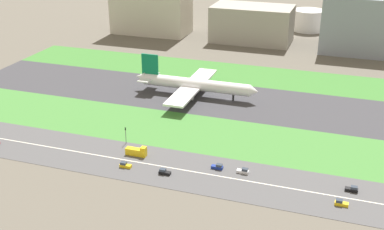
# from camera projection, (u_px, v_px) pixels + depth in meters

# --- Properties ---
(ground_plane) EXTENTS (800.00, 800.00, 0.00)m
(ground_plane) POSITION_uv_depth(u_px,v_px,m) (228.00, 100.00, 246.75)
(ground_plane) COLOR #5B564C
(runway) EXTENTS (280.00, 46.00, 0.10)m
(runway) POSITION_uv_depth(u_px,v_px,m) (228.00, 100.00, 246.73)
(runway) COLOR #38383D
(runway) RESTS_ON ground_plane
(grass_median_north) EXTENTS (280.00, 36.00, 0.10)m
(grass_median_north) POSITION_uv_depth(u_px,v_px,m) (247.00, 75.00, 282.30)
(grass_median_north) COLOR #3D7A33
(grass_median_north) RESTS_ON ground_plane
(grass_median_south) EXTENTS (280.00, 36.00, 0.10)m
(grass_median_south) POSITION_uv_depth(u_px,v_px,m) (204.00, 134.00, 211.17)
(grass_median_south) COLOR #427F38
(grass_median_south) RESTS_ON ground_plane
(highway) EXTENTS (280.00, 28.00, 0.10)m
(highway) POSITION_uv_depth(u_px,v_px,m) (178.00, 169.00, 183.42)
(highway) COLOR #4C4C4F
(highway) RESTS_ON ground_plane
(highway_centerline) EXTENTS (266.00, 0.50, 0.01)m
(highway_centerline) POSITION_uv_depth(u_px,v_px,m) (178.00, 169.00, 183.39)
(highway_centerline) COLOR silver
(highway_centerline) RESTS_ON highway
(airliner) EXTENTS (65.00, 56.00, 19.70)m
(airliner) POSITION_uv_depth(u_px,v_px,m) (193.00, 84.00, 249.81)
(airliner) COLOR white
(airliner) RESTS_ON runway
(car_3) EXTENTS (4.40, 1.80, 2.00)m
(car_3) POSITION_uv_depth(u_px,v_px,m) (125.00, 165.00, 184.41)
(car_3) COLOR yellow
(car_3) RESTS_ON highway
(car_2) EXTENTS (4.40, 1.80, 2.00)m
(car_2) POSITION_uv_depth(u_px,v_px,m) (218.00, 167.00, 183.29)
(car_2) COLOR navy
(car_2) RESTS_ON highway
(car_0) EXTENTS (4.40, 1.80, 2.00)m
(car_0) POSITION_uv_depth(u_px,v_px,m) (341.00, 203.00, 161.37)
(car_0) COLOR yellow
(car_0) RESTS_ON highway
(truck_1) EXTENTS (8.40, 2.50, 4.00)m
(truck_1) POSITION_uv_depth(u_px,v_px,m) (137.00, 152.00, 192.72)
(truck_1) COLOR yellow
(truck_1) RESTS_ON highway
(car_4) EXTENTS (4.40, 1.80, 2.00)m
(car_4) POSITION_uv_depth(u_px,v_px,m) (352.00, 189.00, 169.11)
(car_4) COLOR black
(car_4) RESTS_ON highway
(car_6) EXTENTS (4.40, 1.80, 2.00)m
(car_6) POSITION_uv_depth(u_px,v_px,m) (164.00, 172.00, 179.75)
(car_6) COLOR black
(car_6) RESTS_ON highway
(car_1) EXTENTS (4.40, 1.80, 2.00)m
(car_1) POSITION_uv_depth(u_px,v_px,m) (243.00, 171.00, 180.40)
(car_1) COLOR silver
(car_1) RESTS_ON highway
(traffic_light) EXTENTS (0.36, 0.50, 7.20)m
(traffic_light) POSITION_uv_depth(u_px,v_px,m) (126.00, 134.00, 201.10)
(traffic_light) COLOR #4C4C51
(traffic_light) RESTS_ON highway
(hangar_building) EXTENTS (55.16, 31.06, 24.97)m
(hangar_building) POSITION_uv_depth(u_px,v_px,m) (252.00, 24.00, 344.63)
(hangar_building) COLOR #9E998E
(hangar_building) RESTS_ON ground_plane
(office_tower) EXTENTS (49.52, 38.81, 36.88)m
(office_tower) POSITION_uv_depth(u_px,v_px,m) (362.00, 23.00, 320.84)
(office_tower) COLOR gray
(office_tower) RESTS_ON ground_plane
(fuel_tank_west) EXTENTS (23.54, 23.54, 15.68)m
(fuel_tank_west) POSITION_uv_depth(u_px,v_px,m) (308.00, 20.00, 375.48)
(fuel_tank_west) COLOR silver
(fuel_tank_west) RESTS_ON ground_plane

